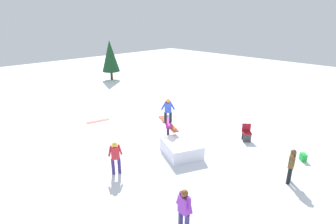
{
  "coord_description": "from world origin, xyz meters",
  "views": [
    {
      "loc": [
        -8.97,
        8.7,
        6.08
      ],
      "look_at": [
        0.0,
        0.0,
        1.52
      ],
      "focal_mm": 28.0,
      "sensor_mm": 36.0,
      "label": 1
    }
  ],
  "objects_px": {
    "bystander_purple": "(184,209)",
    "backpack_on_snow": "(303,157)",
    "rail_feature": "(168,126)",
    "pine_tree_near": "(110,56)",
    "loose_snowboard_navy": "(166,119)",
    "main_rider_on_rail": "(168,111)",
    "bystander_brown": "(291,164)",
    "folding_chair": "(247,133)",
    "bystander_red": "(115,156)",
    "loose_snowboard_coral": "(98,121)"
  },
  "relations": [
    {
      "from": "main_rider_on_rail",
      "to": "folding_chair",
      "type": "xyz_separation_m",
      "value": [
        -2.94,
        -2.81,
        -1.14
      ]
    },
    {
      "from": "bystander_purple",
      "to": "backpack_on_snow",
      "type": "relative_size",
      "value": 4.35
    },
    {
      "from": "loose_snowboard_navy",
      "to": "pine_tree_near",
      "type": "xyz_separation_m",
      "value": [
        11.85,
        -3.67,
        2.38
      ]
    },
    {
      "from": "backpack_on_snow",
      "to": "folding_chair",
      "type": "bearing_deg",
      "value": 45.52
    },
    {
      "from": "main_rider_on_rail",
      "to": "backpack_on_snow",
      "type": "height_order",
      "value": "main_rider_on_rail"
    },
    {
      "from": "bystander_brown",
      "to": "bystander_purple",
      "type": "relative_size",
      "value": 0.96
    },
    {
      "from": "loose_snowboard_navy",
      "to": "bystander_brown",
      "type": "bearing_deg",
      "value": 41.58
    },
    {
      "from": "bystander_purple",
      "to": "backpack_on_snow",
      "type": "distance_m",
      "value": 6.96
    },
    {
      "from": "bystander_purple",
      "to": "folding_chair",
      "type": "bearing_deg",
      "value": -70.57
    },
    {
      "from": "bystander_red",
      "to": "loose_snowboard_navy",
      "type": "xyz_separation_m",
      "value": [
        2.97,
        -5.62,
        -0.79
      ]
    },
    {
      "from": "pine_tree_near",
      "to": "bystander_purple",
      "type": "bearing_deg",
      "value": 153.02
    },
    {
      "from": "main_rider_on_rail",
      "to": "folding_chair",
      "type": "relative_size",
      "value": 1.48
    },
    {
      "from": "loose_snowboard_navy",
      "to": "loose_snowboard_coral",
      "type": "bearing_deg",
      "value": -80.11
    },
    {
      "from": "main_rider_on_rail",
      "to": "loose_snowboard_coral",
      "type": "distance_m",
      "value": 5.24
    },
    {
      "from": "backpack_on_snow",
      "to": "bystander_brown",
      "type": "bearing_deg",
      "value": 141.68
    },
    {
      "from": "bystander_brown",
      "to": "bystander_purple",
      "type": "distance_m",
      "value": 4.91
    },
    {
      "from": "loose_snowboard_coral",
      "to": "bystander_brown",
      "type": "bearing_deg",
      "value": -65.49
    },
    {
      "from": "bystander_red",
      "to": "loose_snowboard_coral",
      "type": "relative_size",
      "value": 1.02
    },
    {
      "from": "folding_chair",
      "to": "loose_snowboard_navy",
      "type": "bearing_deg",
      "value": 148.26
    },
    {
      "from": "pine_tree_near",
      "to": "backpack_on_snow",
      "type": "bearing_deg",
      "value": 172.16
    },
    {
      "from": "main_rider_on_rail",
      "to": "bystander_red",
      "type": "height_order",
      "value": "main_rider_on_rail"
    },
    {
      "from": "folding_chair",
      "to": "pine_tree_near",
      "type": "xyz_separation_m",
      "value": [
        16.92,
        -2.72,
        1.97
      ]
    },
    {
      "from": "main_rider_on_rail",
      "to": "loose_snowboard_navy",
      "type": "relative_size",
      "value": 0.99
    },
    {
      "from": "pine_tree_near",
      "to": "loose_snowboard_navy",
      "type": "bearing_deg",
      "value": 162.79
    },
    {
      "from": "bystander_red",
      "to": "loose_snowboard_navy",
      "type": "relative_size",
      "value": 1.07
    },
    {
      "from": "loose_snowboard_coral",
      "to": "pine_tree_near",
      "type": "distance_m",
      "value": 11.72
    },
    {
      "from": "rail_feature",
      "to": "loose_snowboard_navy",
      "type": "bearing_deg",
      "value": -17.97
    },
    {
      "from": "bystander_red",
      "to": "pine_tree_near",
      "type": "bearing_deg",
      "value": 84.28
    },
    {
      "from": "loose_snowboard_coral",
      "to": "pine_tree_near",
      "type": "xyz_separation_m",
      "value": [
        9.17,
        -6.9,
        2.38
      ]
    },
    {
      "from": "main_rider_on_rail",
      "to": "bystander_brown",
      "type": "height_order",
      "value": "main_rider_on_rail"
    },
    {
      "from": "loose_snowboard_navy",
      "to": "backpack_on_snow",
      "type": "relative_size",
      "value": 3.89
    },
    {
      "from": "bystander_brown",
      "to": "loose_snowboard_navy",
      "type": "relative_size",
      "value": 1.07
    },
    {
      "from": "bystander_purple",
      "to": "loose_snowboard_navy",
      "type": "distance_m",
      "value": 9.2
    },
    {
      "from": "bystander_purple",
      "to": "loose_snowboard_coral",
      "type": "height_order",
      "value": "bystander_purple"
    },
    {
      "from": "loose_snowboard_navy",
      "to": "folding_chair",
      "type": "height_order",
      "value": "folding_chair"
    },
    {
      "from": "bystander_red",
      "to": "bystander_purple",
      "type": "bearing_deg",
      "value": -67.89
    },
    {
      "from": "pine_tree_near",
      "to": "main_rider_on_rail",
      "type": "bearing_deg",
      "value": 158.41
    },
    {
      "from": "bystander_purple",
      "to": "main_rider_on_rail",
      "type": "bearing_deg",
      "value": -36.04
    },
    {
      "from": "bystander_brown",
      "to": "loose_snowboard_coral",
      "type": "bearing_deg",
      "value": 87.25
    },
    {
      "from": "pine_tree_near",
      "to": "bystander_red",
      "type": "bearing_deg",
      "value": 147.91
    },
    {
      "from": "rail_feature",
      "to": "bystander_red",
      "type": "xyz_separation_m",
      "value": [
        -0.84,
        3.76,
        0.04
      ]
    },
    {
      "from": "bystander_brown",
      "to": "bystander_red",
      "type": "distance_m",
      "value": 6.84
    },
    {
      "from": "rail_feature",
      "to": "loose_snowboard_navy",
      "type": "xyz_separation_m",
      "value": [
        2.13,
        -1.86,
        -0.75
      ]
    },
    {
      "from": "main_rider_on_rail",
      "to": "folding_chair",
      "type": "height_order",
      "value": "main_rider_on_rail"
    },
    {
      "from": "main_rider_on_rail",
      "to": "bystander_red",
      "type": "xyz_separation_m",
      "value": [
        -0.84,
        3.76,
        -0.75
      ]
    },
    {
      "from": "loose_snowboard_coral",
      "to": "pine_tree_near",
      "type": "height_order",
      "value": "pine_tree_near"
    },
    {
      "from": "bystander_brown",
      "to": "folding_chair",
      "type": "bearing_deg",
      "value": 42.04
    },
    {
      "from": "loose_snowboard_navy",
      "to": "pine_tree_near",
      "type": "relative_size",
      "value": 0.34
    },
    {
      "from": "rail_feature",
      "to": "pine_tree_near",
      "type": "bearing_deg",
      "value": 1.58
    },
    {
      "from": "bystander_purple",
      "to": "bystander_red",
      "type": "distance_m",
      "value": 4.03
    }
  ]
}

